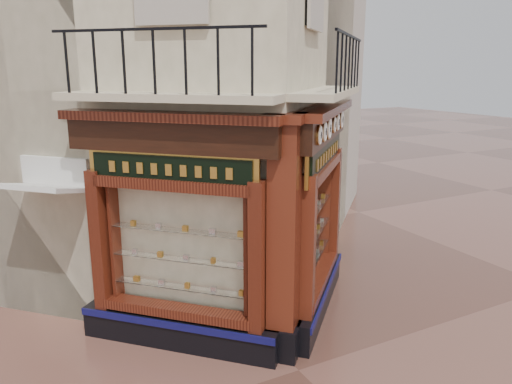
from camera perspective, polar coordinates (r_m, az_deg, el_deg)
ground at (r=8.36m, az=4.89°, el=-19.63°), size 80.00×80.00×0.00m
main_building at (r=12.64m, az=-10.71°, el=20.03°), size 11.31×11.31×12.00m
neighbour_left at (r=14.54m, az=-23.46°, el=16.37°), size 11.31×11.31×11.00m
neighbour_right at (r=15.79m, az=-4.48°, el=17.16°), size 11.31×11.31×11.00m
shopfront_left at (r=8.21m, az=-9.18°, el=-5.00°), size 2.86×2.86×3.98m
shopfront_right at (r=9.44m, az=7.19°, el=-2.41°), size 2.86×2.86×3.98m
corner_pilaster at (r=7.86m, az=3.21°, el=-5.95°), size 0.85×0.85×3.98m
balcony at (r=8.26m, az=-0.17°, el=11.17°), size 5.94×2.97×1.03m
clock_a at (r=7.78m, az=7.20°, el=6.47°), size 0.26×0.26×0.32m
clock_b at (r=8.23m, az=7.77°, el=6.86°), size 0.28×0.28×0.35m
clock_c at (r=8.70m, az=8.30°, el=7.22°), size 0.31×0.31×0.39m
clock_d at (r=9.28m, az=8.88°, el=7.62°), size 0.25×0.25×0.31m
clock_e at (r=9.72m, az=9.27°, el=7.89°), size 0.28×0.28×0.35m
clock_f at (r=10.25m, az=9.70°, el=8.18°), size 0.30×0.30×0.37m
awning at (r=10.03m, az=-22.10°, el=-14.58°), size 1.54×1.54×0.26m
signboard_left at (r=7.85m, az=-9.75°, el=2.60°), size 2.08×2.08×0.56m
signboard_right at (r=9.17m, az=7.89°, el=4.30°), size 2.30×2.30×0.62m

